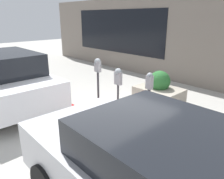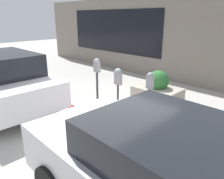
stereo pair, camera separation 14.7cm
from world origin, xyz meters
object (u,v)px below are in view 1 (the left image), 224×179
at_px(parking_meter_second, 118,81).
at_px(parking_meter_middle, 98,73).
at_px(parking_meter_nearest, 149,94).
at_px(planter_box, 159,92).
at_px(parked_car_middle, 4,79).
at_px(parked_car_front, 161,178).

xyz_separation_m(parking_meter_second, parking_meter_middle, (0.88, -0.10, 0.03)).
height_order(parking_meter_nearest, planter_box, parking_meter_nearest).
xyz_separation_m(parking_meter_nearest, planter_box, (0.81, -1.58, -0.53)).
relative_size(parking_meter_second, parking_meter_middle, 0.93).
xyz_separation_m(planter_box, parked_car_middle, (2.98, 3.35, 0.44)).
bearing_deg(parking_meter_middle, parked_car_middle, 40.86).
bearing_deg(parked_car_front, parked_car_middle, 0.26).
distance_m(planter_box, parked_car_middle, 4.50).
relative_size(parking_meter_nearest, parking_meter_middle, 0.95).
bearing_deg(planter_box, parking_meter_nearest, 117.25).
relative_size(parking_meter_nearest, parked_car_front, 0.36).
bearing_deg(parking_meter_second, parked_car_middle, 29.87).
height_order(parking_meter_middle, parked_car_middle, parked_car_middle).
distance_m(parked_car_front, parked_car_middle, 5.39).
xyz_separation_m(parked_car_front, parked_car_middle, (5.39, -0.06, 0.05)).
relative_size(parking_meter_second, planter_box, 1.04).
distance_m(parking_meter_nearest, parking_meter_second, 0.88).
bearing_deg(parked_car_middle, parking_meter_middle, -139.42).
bearing_deg(parked_car_middle, parking_meter_nearest, -155.35).
bearing_deg(parking_meter_second, parked_car_front, 144.59).
relative_size(parking_meter_nearest, parked_car_middle, 0.33).
height_order(parking_meter_nearest, parking_meter_second, parking_meter_nearest).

